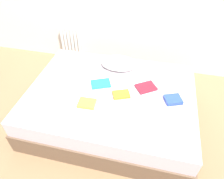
{
  "coord_description": "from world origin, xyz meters",
  "views": [
    {
      "loc": [
        0.42,
        -1.74,
        2.16
      ],
      "look_at": [
        0.0,
        0.05,
        0.48
      ],
      "focal_mm": 32.87,
      "sensor_mm": 36.0,
      "label": 1
    }
  ],
  "objects": [
    {
      "name": "pillow",
      "position": [
        -0.02,
        0.51,
        0.55
      ],
      "size": [
        0.48,
        0.35,
        0.11
      ],
      "primitive_type": "ellipsoid",
      "color": "white",
      "rests_on": "bed"
    },
    {
      "name": "radiator",
      "position": [
        -1.01,
        1.2,
        0.37
      ],
      "size": [
        0.35,
        0.04,
        0.53
      ],
      "color": "white",
      "rests_on": "ground"
    },
    {
      "name": "textbook_maroon",
      "position": [
        0.4,
        0.15,
        0.51
      ],
      "size": [
        0.29,
        0.27,
        0.03
      ],
      "primitive_type": "cube",
      "rotation": [
        0.0,
        0.0,
        0.6
      ],
      "color": "maroon",
      "rests_on": "bed"
    },
    {
      "name": "textbook_teal",
      "position": [
        -0.15,
        0.09,
        0.51
      ],
      "size": [
        0.28,
        0.24,
        0.02
      ],
      "primitive_type": "cube",
      "rotation": [
        0.0,
        0.0,
        0.42
      ],
      "color": "teal",
      "rests_on": "bed"
    },
    {
      "name": "textbook_white",
      "position": [
        -0.48,
        0.04,
        0.52
      ],
      "size": [
        0.27,
        0.22,
        0.03
      ],
      "primitive_type": "cube",
      "rotation": [
        0.0,
        0.0,
        -0.4
      ],
      "color": "white",
      "rests_on": "bed"
    },
    {
      "name": "bed",
      "position": [
        0.0,
        0.0,
        0.25
      ],
      "size": [
        2.0,
        1.5,
        0.5
      ],
      "color": "brown",
      "rests_on": "ground"
    },
    {
      "name": "textbook_lime",
      "position": [
        -0.21,
        -0.27,
        0.52
      ],
      "size": [
        0.2,
        0.16,
        0.03
      ],
      "primitive_type": "cube",
      "rotation": [
        0.0,
        0.0,
        0.05
      ],
      "color": "#8CC638",
      "rests_on": "bed"
    },
    {
      "name": "textbook_blue",
      "position": [
        0.72,
        -0.0,
        0.52
      ],
      "size": [
        0.22,
        0.21,
        0.04
      ],
      "primitive_type": "cube",
      "rotation": [
        0.0,
        0.0,
        0.38
      ],
      "color": "#2847B7",
      "rests_on": "bed"
    },
    {
      "name": "ground_plane",
      "position": [
        0.0,
        0.0,
        0.0
      ],
      "size": [
        8.0,
        8.0,
        0.0
      ],
      "primitive_type": "plane",
      "color": "#93704C"
    },
    {
      "name": "textbook_orange",
      "position": [
        0.13,
        -0.05,
        0.52
      ],
      "size": [
        0.23,
        0.2,
        0.03
      ],
      "primitive_type": "cube",
      "rotation": [
        0.0,
        0.0,
        0.39
      ],
      "color": "orange",
      "rests_on": "bed"
    }
  ]
}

